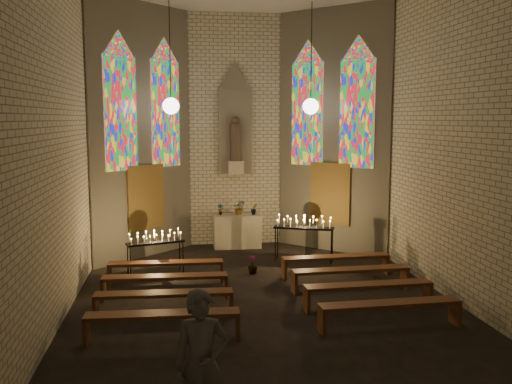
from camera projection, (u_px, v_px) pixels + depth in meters
floor at (265, 305)px, 11.88m from camera, size 12.00×12.00×0.00m
room at (245, 125)px, 14.71m from camera, size 8.22×12.43×7.00m
altar at (237, 231)px, 17.17m from camera, size 1.40×0.60×1.00m
flower_vase_left at (220, 209)px, 17.05m from camera, size 0.20×0.15×0.34m
flower_vase_center at (239, 208)px, 17.13m from camera, size 0.39×0.35×0.40m
flower_vase_right at (254, 209)px, 17.11m from camera, size 0.23×0.20×0.35m
aisle_flower_pot at (253, 265)px, 14.29m from camera, size 0.28×0.28×0.44m
votive_stand_left at (155, 239)px, 14.10m from camera, size 1.46×0.76×1.04m
votive_stand_right at (304, 225)px, 15.41m from camera, size 1.65×0.95×1.19m
pew_left_0 at (166, 266)px, 13.46m from camera, size 2.69×0.48×0.51m
pew_right_0 at (336, 260)px, 14.03m from camera, size 2.69×0.48×0.51m
pew_left_1 at (165, 280)px, 12.28m from camera, size 2.69×0.48×0.51m
pew_right_1 at (351, 272)px, 12.86m from camera, size 2.69×0.48×0.51m
pew_left_2 at (164, 297)px, 11.10m from camera, size 2.69×0.48×0.51m
pew_right_2 at (368, 288)px, 11.68m from camera, size 2.69×0.48×0.51m
pew_left_3 at (163, 318)px, 9.93m from camera, size 2.69×0.48×0.51m
pew_right_3 at (390, 307)px, 10.50m from camera, size 2.69×0.48×0.51m
visitor at (202, 365)px, 6.85m from camera, size 0.68×0.46×1.85m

